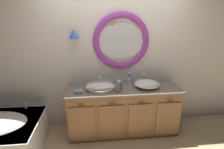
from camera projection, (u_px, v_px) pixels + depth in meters
ground_plane at (118, 139)px, 2.96m from camera, size 14.00×14.00×0.00m
back_wall_assembly at (115, 56)px, 3.08m from camera, size 6.40×0.26×2.60m
vanity_counter at (123, 109)px, 3.07m from camera, size 1.92×0.62×0.84m
sink_basin_left at (100, 86)px, 2.86m from camera, size 0.47×0.47×0.11m
sink_basin_right at (147, 84)px, 2.93m from camera, size 0.42×0.42×0.13m
faucet_set_left at (100, 81)px, 3.08m from camera, size 0.22×0.12×0.16m
faucet_set_right at (143, 79)px, 3.15m from camera, size 0.20×0.13×0.18m
toothbrush_holder_left at (118, 89)px, 2.76m from camera, size 0.08×0.08×0.22m
toothbrush_holder_right at (129, 80)px, 3.13m from camera, size 0.08×0.08×0.21m
soap_dispenser at (120, 85)px, 2.88m from camera, size 0.07×0.07×0.15m
folded_hand_towel at (79, 91)px, 2.75m from camera, size 0.14×0.12×0.04m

